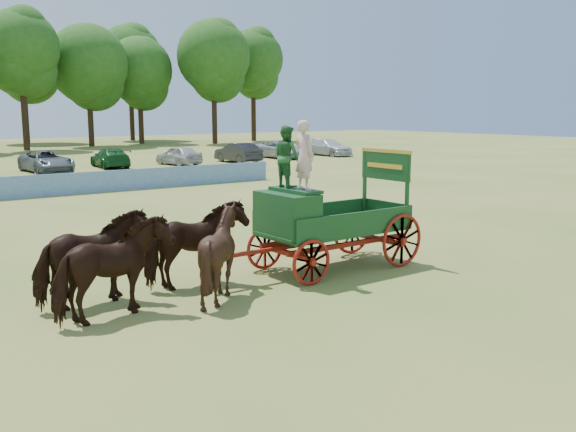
{
  "coord_description": "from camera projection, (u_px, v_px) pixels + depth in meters",
  "views": [
    {
      "loc": [
        -9.14,
        -12.65,
        4.06
      ],
      "look_at": [
        0.69,
        0.57,
        1.3
      ],
      "focal_mm": 40.0,
      "sensor_mm": 36.0,
      "label": 1
    }
  ],
  "objects": [
    {
      "name": "ground",
      "position": [
        280.0,
        273.0,
        16.06
      ],
      "size": [
        160.0,
        160.0,
        0.0
      ],
      "primitive_type": "plane",
      "color": "#9C8446",
      "rests_on": "ground"
    },
    {
      "name": "horse_lead_left",
      "position": [
        113.0,
        270.0,
        12.37
      ],
      "size": [
        2.52,
        1.54,
        1.98
      ],
      "primitive_type": "imported",
      "rotation": [
        0.0,
        0.0,
        1.78
      ],
      "color": "black",
      "rests_on": "ground"
    },
    {
      "name": "horse_lead_right",
      "position": [
        92.0,
        259.0,
        13.24
      ],
      "size": [
        2.45,
        1.32,
        1.98
      ],
      "primitive_type": "imported",
      "rotation": [
        0.0,
        0.0,
        1.68
      ],
      "color": "black",
      "rests_on": "ground"
    },
    {
      "name": "horse_wheel_left",
      "position": [
        220.0,
        253.0,
        13.78
      ],
      "size": [
        1.87,
        1.68,
        1.99
      ],
      "primitive_type": "imported",
      "rotation": [
        0.0,
        0.0,
        1.61
      ],
      "color": "black",
      "rests_on": "ground"
    },
    {
      "name": "horse_wheel_right",
      "position": [
        195.0,
        245.0,
        14.65
      ],
      "size": [
        2.36,
        1.1,
        1.98
      ],
      "primitive_type": "imported",
      "rotation": [
        0.0,
        0.0,
        1.58
      ],
      "color": "black",
      "rests_on": "ground"
    },
    {
      "name": "farm_dray",
      "position": [
        311.0,
        208.0,
        15.86
      ],
      "size": [
        6.0,
        2.0,
        3.8
      ],
      "color": "#9C1A0F",
      "rests_on": "ground"
    },
    {
      "name": "sponsor_banner",
      "position": [
        34.0,
        186.0,
        29.64
      ],
      "size": [
        26.0,
        0.08,
        1.05
      ],
      "primitive_type": "cube",
      "color": "#1C4D99",
      "rests_on": "ground"
    }
  ]
}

